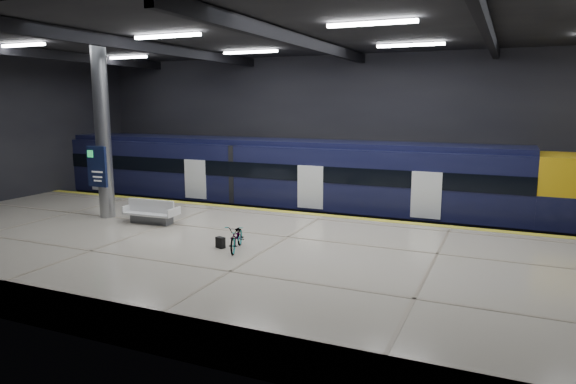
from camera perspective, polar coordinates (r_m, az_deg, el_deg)
The scene contains 10 objects.
ground at distance 18.98m, azimuth 1.22°, elevation -7.51°, with size 30.00×30.00×0.00m, color black.
room_shell at distance 18.11m, azimuth 1.29°, elevation 10.04°, with size 30.10×16.10×8.05m.
platform at distance 16.63m, azimuth -2.07°, elevation -8.06°, with size 30.00×11.00×1.10m, color beige.
safety_strip at distance 21.18m, azimuth 4.06°, elevation -2.59°, with size 30.00×0.40×0.01m, color gold.
rails at distance 23.95m, azimuth 6.24°, elevation -3.67°, with size 30.00×1.52×0.16m.
train at distance 24.35m, azimuth 1.04°, elevation 1.36°, with size 29.40×2.84×3.79m.
bench at distance 20.38m, azimuth -14.93°, elevation -2.48°, with size 2.13×0.96×0.92m.
bicycle at distance 16.22m, azimuth -5.71°, elevation -4.99°, with size 0.56×1.61×0.85m, color #99999E.
pannier_bag at distance 16.58m, azimuth -7.52°, elevation -5.58°, with size 0.30×0.18×0.35m, color black.
info_column at distance 21.67m, azimuth -19.93°, elevation 6.10°, with size 0.90×0.78×6.90m.
Camera 1 is at (6.85, -16.76, 5.68)m, focal length 32.00 mm.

